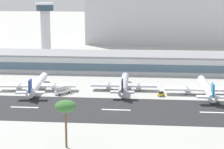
{
  "coord_description": "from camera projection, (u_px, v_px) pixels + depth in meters",
  "views": [
    {
      "loc": [
        14.33,
        -159.95,
        49.51
      ],
      "look_at": [
        -4.79,
        42.6,
        6.48
      ],
      "focal_mm": 66.16,
      "sensor_mm": 36.0,
      "label": 1
    }
  ],
  "objects": [
    {
      "name": "runway_centreline_dash_3",
      "position": [
        24.0,
        107.0,
        173.59
      ],
      "size": [
        12.0,
        1.2,
        0.01
      ],
      "primitive_type": "cube",
      "color": "white",
      "rests_on": "runway_strip"
    },
    {
      "name": "palm_tree_0",
      "position": [
        66.0,
        107.0,
        127.65
      ],
      "size": [
        6.74,
        6.74,
        15.33
      ],
      "color": "brown",
      "rests_on": "ground_plane"
    },
    {
      "name": "control_tower",
      "position": [
        45.0,
        26.0,
        285.9
      ],
      "size": [
        12.89,
        12.89,
        39.14
      ],
      "color": "silver",
      "rests_on": "ground_plane"
    },
    {
      "name": "airliner_black_tail_gate_1",
      "position": [
        124.0,
        85.0,
        201.41
      ],
      "size": [
        32.32,
        43.16,
        9.01
      ],
      "rotation": [
        0.0,
        0.0,
        1.6
      ],
      "color": "silver",
      "rests_on": "ground_plane"
    },
    {
      "name": "runway_centreline_dash_4",
      "position": [
        116.0,
        110.0,
        170.03
      ],
      "size": [
        12.0,
        1.2,
        0.01
      ],
      "primitive_type": "cube",
      "color": "white",
      "rests_on": "runway_strip"
    },
    {
      "name": "airliner_navy_tail_gate_0",
      "position": [
        37.0,
        85.0,
        200.75
      ],
      "size": [
        38.27,
        44.04,
        9.2
      ],
      "rotation": [
        0.0,
        0.0,
        1.66
      ],
      "color": "white",
      "rests_on": "ground_plane"
    },
    {
      "name": "airliner_blue_tail_gate_2",
      "position": [
        207.0,
        89.0,
        192.99
      ],
      "size": [
        39.72,
        44.27,
        9.24
      ],
      "rotation": [
        0.0,
        0.0,
        1.58
      ],
      "color": "silver",
      "rests_on": "ground_plane"
    },
    {
      "name": "service_baggage_tug_1",
      "position": [
        161.0,
        94.0,
        191.31
      ],
      "size": [
        3.36,
        3.43,
        2.2
      ],
      "rotation": [
        0.0,
        0.0,
        0.81
      ],
      "color": "gold",
      "rests_on": "ground_plane"
    },
    {
      "name": "runway_strip",
      "position": [
        114.0,
        110.0,
        170.1
      ],
      "size": [
        800.0,
        35.87,
        0.08
      ],
      "primitive_type": "cube",
      "color": "#262628",
      "rests_on": "ground_plane"
    },
    {
      "name": "ground_plane",
      "position": [
        114.0,
        112.0,
        167.36
      ],
      "size": [
        1400.0,
        1400.0,
        0.0
      ],
      "primitive_type": "plane",
      "color": "#A8A8A3"
    },
    {
      "name": "service_fuel_truck_0",
      "position": [
        63.0,
        90.0,
        195.34
      ],
      "size": [
        7.23,
        8.33,
        3.95
      ],
      "rotation": [
        0.0,
        0.0,
        0.92
      ],
      "color": "white",
      "rests_on": "ground_plane"
    },
    {
      "name": "distant_hotel_block",
      "position": [
        155.0,
        18.0,
        366.2
      ],
      "size": [
        122.32,
        26.97,
        46.54
      ],
      "primitive_type": "cube",
      "color": "#BCBCC1",
      "rests_on": "ground_plane"
    },
    {
      "name": "runway_centreline_dash_5",
      "position": [
        215.0,
        112.0,
        166.35
      ],
      "size": [
        12.0,
        1.2,
        0.01
      ],
      "primitive_type": "cube",
      "color": "white",
      "rests_on": "runway_strip"
    },
    {
      "name": "terminal_building",
      "position": [
        129.0,
        62.0,
        249.64
      ],
      "size": [
        176.35,
        27.55,
        10.46
      ],
      "color": "silver",
      "rests_on": "ground_plane"
    }
  ]
}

